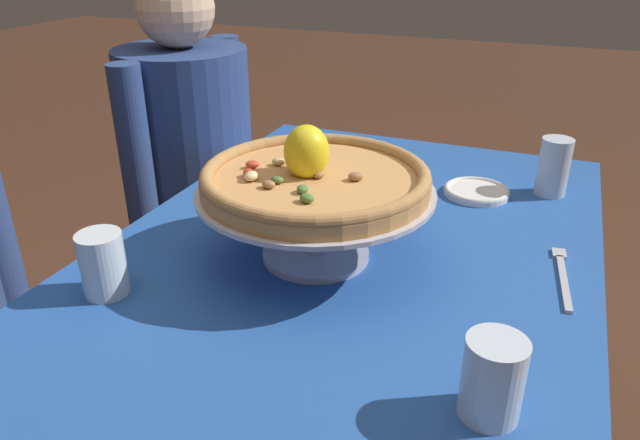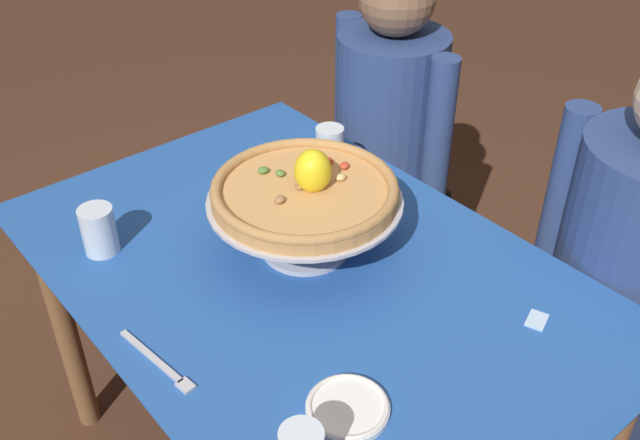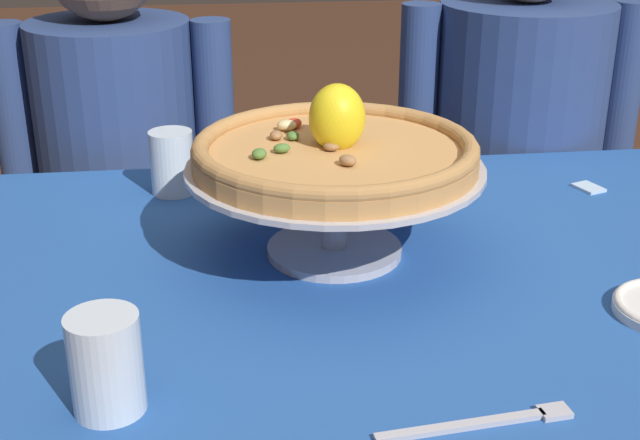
% 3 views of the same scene
% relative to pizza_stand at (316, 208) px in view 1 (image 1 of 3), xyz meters
% --- Properties ---
extents(dining_table, '(1.33, 0.89, 0.76)m').
position_rel_pizza_stand_xyz_m(dining_table, '(0.05, -0.05, -0.20)').
color(dining_table, brown).
rests_on(dining_table, ground).
extents(pizza_stand, '(0.42, 0.42, 0.13)m').
position_rel_pizza_stand_xyz_m(pizza_stand, '(0.00, 0.00, 0.00)').
color(pizza_stand, '#B7B7C1').
rests_on(pizza_stand, dining_table).
extents(pizza, '(0.40, 0.40, 0.11)m').
position_rel_pizza_stand_xyz_m(pizza, '(0.00, 0.00, 0.06)').
color(pizza, tan).
rests_on(pizza, pizza_stand).
extents(water_glass_back_left, '(0.07, 0.07, 0.11)m').
position_rel_pizza_stand_xyz_m(water_glass_back_left, '(-0.24, 0.27, -0.05)').
color(water_glass_back_left, silver).
rests_on(water_glass_back_left, dining_table).
extents(water_glass_front_left, '(0.08, 0.08, 0.11)m').
position_rel_pizza_stand_xyz_m(water_glass_front_left, '(-0.28, -0.35, -0.05)').
color(water_glass_front_left, silver).
rests_on(water_glass_front_left, dining_table).
extents(water_glass_front_right, '(0.07, 0.07, 0.13)m').
position_rel_pizza_stand_xyz_m(water_glass_front_right, '(0.46, -0.38, -0.04)').
color(water_glass_front_right, silver).
rests_on(water_glass_front_right, dining_table).
extents(side_plate, '(0.14, 0.14, 0.02)m').
position_rel_pizza_stand_xyz_m(side_plate, '(0.40, -0.23, -0.09)').
color(side_plate, white).
rests_on(side_plate, dining_table).
extents(dinner_fork, '(0.21, 0.04, 0.01)m').
position_rel_pizza_stand_xyz_m(dinner_fork, '(0.10, -0.42, -0.09)').
color(dinner_fork, '#B7B7C1').
rests_on(dinner_fork, dining_table).
extents(sugar_packet, '(0.05, 0.06, 0.00)m').
position_rel_pizza_stand_xyz_m(sugar_packet, '(0.47, 0.20, -0.09)').
color(sugar_packet, silver).
rests_on(sugar_packet, dining_table).
extents(diner_right, '(0.51, 0.37, 1.21)m').
position_rel_pizza_stand_xyz_m(diner_right, '(0.47, 0.58, -0.26)').
color(diner_right, navy).
rests_on(diner_right, ground).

